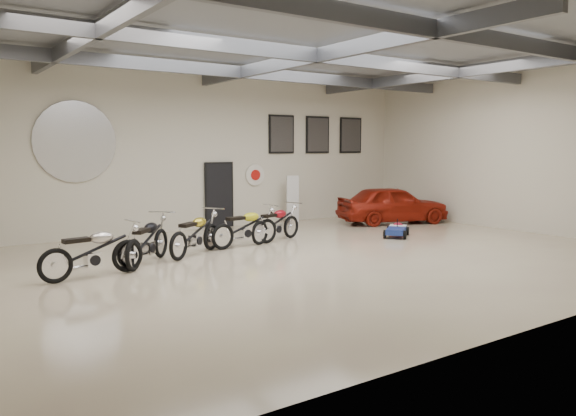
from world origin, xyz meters
TOP-DOWN VIEW (x-y plane):
  - floor at (0.00, 0.00)m, footprint 16.00×12.00m
  - ceiling at (0.00, 0.00)m, footprint 16.00×12.00m
  - back_wall at (0.00, 6.00)m, footprint 16.00×0.02m
  - right_wall at (8.00, 0.00)m, footprint 0.02×12.00m
  - ceiling_beams at (0.00, 0.00)m, footprint 15.80×11.80m
  - door at (0.50, 5.95)m, footprint 0.92×0.08m
  - logo_plaque at (-4.00, 5.95)m, footprint 2.30×0.06m
  - poster_left at (3.00, 5.96)m, footprint 1.05×0.08m
  - poster_mid at (4.60, 5.96)m, footprint 1.05×0.08m
  - poster_right at (6.20, 5.96)m, footprint 1.05×0.08m
  - oil_sign at (1.90, 5.95)m, footprint 0.72×0.10m
  - banner_stand at (3.16, 5.50)m, footprint 0.49×0.24m
  - motorcycle_silver at (-4.98, 0.97)m, footprint 2.23×0.95m
  - motorcycle_black at (-3.58, 1.62)m, footprint 1.99×2.02m
  - motorcycle_gold at (-2.23, 1.97)m, footprint 2.15×1.72m
  - motorcycle_yellow at (-0.61, 2.32)m, footprint 2.17×0.90m
  - motorcycle_red at (0.52, 2.55)m, footprint 2.14×1.25m
  - go_kart at (4.01, 1.28)m, footprint 1.53×1.39m
  - vintage_car at (6.00, 3.46)m, footprint 2.65×4.14m

SIDE VIEW (x-z plane):
  - floor at x=0.00m, z-range -0.01..0.01m
  - go_kart at x=4.01m, z-range 0.00..0.52m
  - motorcycle_red at x=0.52m, z-range 0.00..1.06m
  - motorcycle_yellow at x=-0.61m, z-range 0.00..1.09m
  - motorcycle_gold at x=-2.23m, z-range 0.00..1.11m
  - motorcycle_silver at x=-4.98m, z-range 0.00..1.12m
  - motorcycle_black at x=-3.58m, z-range 0.00..1.13m
  - vintage_car at x=6.00m, z-range 0.00..1.31m
  - banner_stand at x=3.16m, z-range 0.00..1.73m
  - door at x=0.50m, z-range 0.00..2.10m
  - oil_sign at x=1.90m, z-range 1.34..2.06m
  - back_wall at x=0.00m, z-range 0.00..5.00m
  - right_wall at x=8.00m, z-range 0.00..5.00m
  - logo_plaque at x=-4.00m, z-range 2.22..3.38m
  - poster_left at x=3.00m, z-range 2.42..3.78m
  - poster_mid at x=4.60m, z-range 2.42..3.78m
  - poster_right at x=6.20m, z-range 2.42..3.78m
  - ceiling_beams at x=0.00m, z-range 4.59..4.91m
  - ceiling at x=0.00m, z-range 5.00..5.00m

